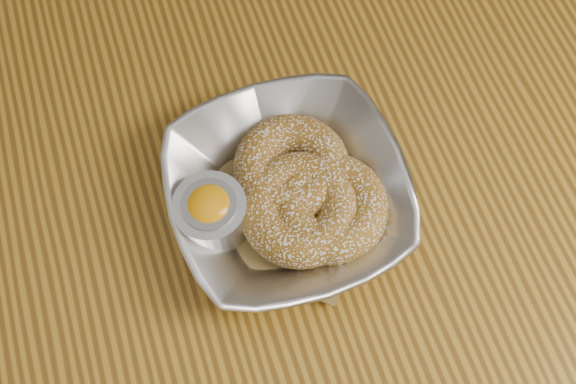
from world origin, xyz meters
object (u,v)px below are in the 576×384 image
object	(u,v)px
table	(395,238)
donut_extra	(329,208)
donut_back	(291,168)
donut_front	(301,209)
ramekin	(211,213)
serving_bowl	(288,194)

from	to	relation	value
table	donut_extra	bearing A→B (deg)	174.31
donut_back	donut_front	world-z (taller)	donut_front
table	donut_extra	size ratio (longest dim) A/B	11.79
ramekin	donut_extra	bearing A→B (deg)	-13.68
donut_front	donut_extra	bearing A→B (deg)	-14.60
donut_extra	table	bearing A→B (deg)	-5.69
donut_front	donut_extra	xyz separation A→B (m)	(0.02, -0.01, -0.00)
donut_back	ramekin	distance (m)	0.08
donut_back	donut_extra	xyz separation A→B (m)	(0.02, -0.05, -0.00)
donut_front	ramekin	bearing A→B (deg)	166.62
serving_bowl	donut_front	size ratio (longest dim) A/B	1.94
serving_bowl	donut_front	distance (m)	0.02
table	donut_back	world-z (taller)	donut_back
donut_front	serving_bowl	bearing A→B (deg)	106.81
serving_bowl	ramekin	xyz separation A→B (m)	(-0.07, -0.00, 0.01)
table	donut_front	distance (m)	0.16
table	donut_front	size ratio (longest dim) A/B	11.41
donut_back	ramekin	bearing A→B (deg)	-164.11
table	serving_bowl	xyz separation A→B (m)	(-0.11, 0.03, 0.12)
ramekin	donut_front	bearing A→B (deg)	-13.38
donut_back	ramekin	size ratio (longest dim) A/B	1.67
serving_bowl	ramekin	size ratio (longest dim) A/B	3.33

